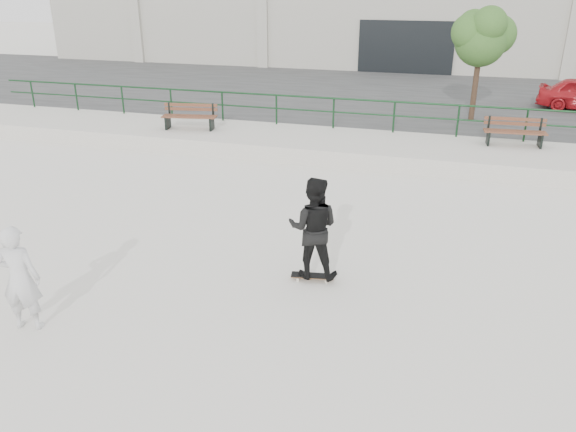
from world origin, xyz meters
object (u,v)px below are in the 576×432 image
(bench_left, at_px, (190,117))
(seated_skater, at_px, (20,278))
(bench_right, at_px, (515,132))
(standing_skater, at_px, (313,228))
(tree, at_px, (482,35))
(skateboard, at_px, (312,276))

(bench_left, height_order, seated_skater, seated_skater)
(bench_right, distance_m, standing_skater, 9.73)
(bench_left, distance_m, tree, 10.27)
(tree, bearing_deg, bench_left, -155.22)
(bench_left, bearing_deg, standing_skater, -61.94)
(skateboard, bearing_deg, bench_left, 118.75)
(skateboard, bearing_deg, bench_right, 56.61)
(bench_right, distance_m, seated_skater, 14.07)
(tree, bearing_deg, seated_skater, -114.22)
(bench_left, height_order, standing_skater, standing_skater)
(bench_left, distance_m, skateboard, 10.17)
(bench_left, relative_size, tree, 0.48)
(skateboard, relative_size, standing_skater, 0.43)
(bench_left, relative_size, bench_right, 1.03)
(bench_right, relative_size, skateboard, 2.26)
(standing_skater, bearing_deg, tree, -108.77)
(tree, distance_m, seated_skater, 16.55)
(standing_skater, bearing_deg, skateboard, 180.00)
(tree, height_order, skateboard, tree)
(tree, bearing_deg, skateboard, -102.92)
(standing_skater, bearing_deg, bench_left, -57.70)
(bench_left, distance_m, seated_skater, 10.99)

